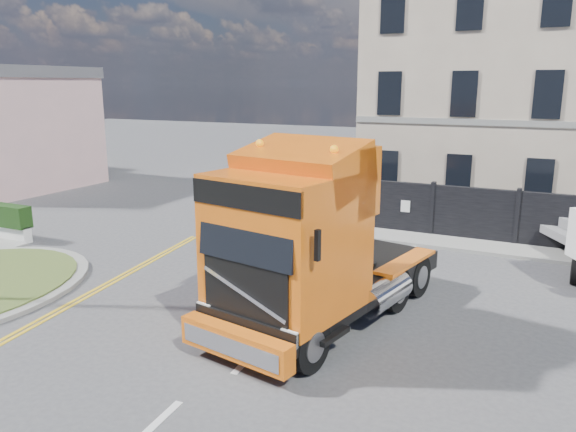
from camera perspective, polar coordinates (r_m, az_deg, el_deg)
The scene contains 5 objects.
ground at distance 15.66m, azimuth -7.63°, elevation -8.16°, with size 120.00×120.00×0.00m, color #424244.
hoarding_fence at distance 21.65m, azimuth 21.05°, elevation -0.13°, with size 18.80×0.25×2.00m.
georgian_building at distance 28.66m, azimuth 22.20°, elevation 12.49°, with size 12.30×10.30×12.80m.
pavement_far at distance 21.06m, azimuth 19.11°, elevation -2.98°, with size 20.00×1.60×0.12m, color gray.
truck at distance 12.91m, azimuth 1.78°, elevation -3.54°, with size 4.01×7.67×4.37m.
Camera 1 is at (8.18, -12.08, 5.70)m, focal length 35.00 mm.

